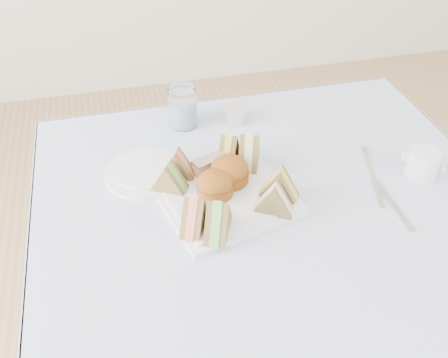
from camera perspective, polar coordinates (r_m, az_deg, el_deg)
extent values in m
cube|color=brown|center=(1.33, 5.39, -16.31)|extent=(0.90, 0.90, 0.74)
cube|color=silver|center=(1.05, 6.61, -4.79)|extent=(1.02, 1.02, 0.01)
cube|color=white|center=(1.09, 0.00, -1.78)|extent=(0.33, 0.33, 0.01)
cylinder|color=#A35815|center=(1.06, -1.04, -0.62)|extent=(0.09, 0.09, 0.05)
cylinder|color=#A35815|center=(1.10, 0.64, 0.92)|extent=(0.12, 0.12, 0.06)
cube|color=beige|center=(1.13, -1.71, 1.64)|extent=(0.08, 0.06, 0.04)
cylinder|color=white|center=(1.16, -8.99, 0.67)|extent=(0.20, 0.20, 0.01)
cylinder|color=white|center=(1.30, -4.73, 8.20)|extent=(0.09, 0.09, 0.11)
cylinder|color=silver|center=(1.32, 1.19, 7.26)|extent=(0.08, 0.08, 0.04)
cube|color=silver|center=(1.13, 18.74, -2.79)|extent=(0.02, 0.17, 0.00)
cube|color=silver|center=(1.18, 16.72, -0.12)|extent=(0.06, 0.19, 0.00)
cylinder|color=white|center=(1.22, 21.77, 1.68)|extent=(0.10, 0.10, 0.06)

